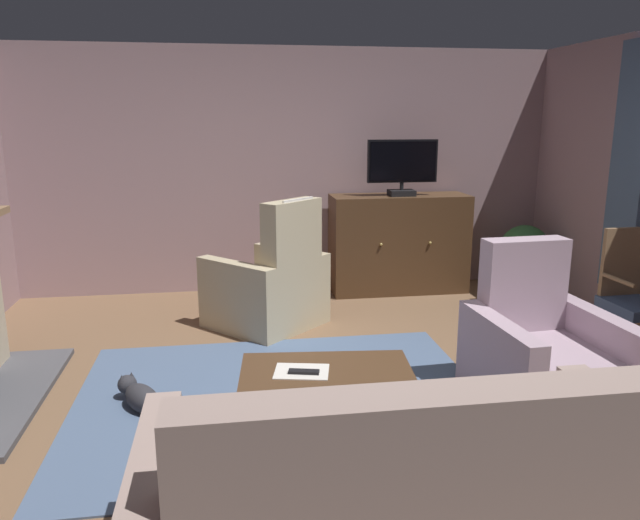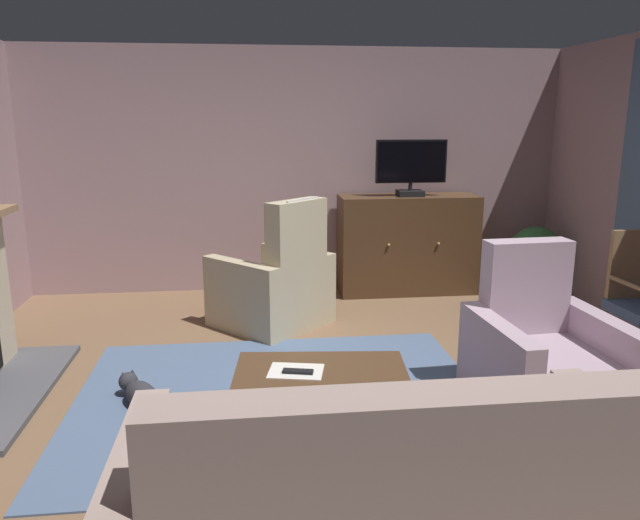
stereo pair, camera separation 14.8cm
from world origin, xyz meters
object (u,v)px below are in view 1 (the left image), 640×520
(folded_newspaper, at_px, (302,372))
(armchair_angled_to_table, at_px, (270,287))
(television, at_px, (402,166))
(coffee_table, at_px, (326,379))
(tv_cabinet, at_px, (398,246))
(sofa_floral, at_px, (407,511))
(cat, at_px, (140,396))
(tv_remote, at_px, (304,372))
(side_chair_tucked_against_wall, at_px, (634,294))
(potted_plant_tall_palm_by_window, at_px, (524,253))
(armchair_in_far_corner, at_px, (543,358))

(folded_newspaper, relative_size, armchair_angled_to_table, 0.25)
(television, bearing_deg, folded_newspaper, -115.46)
(coffee_table, distance_m, armchair_angled_to_table, 2.13)
(tv_cabinet, relative_size, coffee_table, 1.44)
(folded_newspaper, bearing_deg, armchair_angled_to_table, 102.60)
(coffee_table, relative_size, sofa_floral, 0.48)
(tv_cabinet, bearing_deg, cat, -134.77)
(coffee_table, distance_m, tv_remote, 0.15)
(folded_newspaper, bearing_deg, cat, 159.06)
(tv_cabinet, relative_size, sofa_floral, 0.70)
(tv_cabinet, bearing_deg, side_chair_tucked_against_wall, -60.12)
(potted_plant_tall_palm_by_window, bearing_deg, folded_newspaper, -134.29)
(armchair_angled_to_table, bearing_deg, potted_plant_tall_palm_by_window, 14.28)
(folded_newspaper, xyz_separation_m, sofa_floral, (0.28, -1.09, -0.14))
(tv_cabinet, distance_m, potted_plant_tall_palm_by_window, 1.36)
(coffee_table, bearing_deg, folded_newspaper, -175.05)
(television, relative_size, armchair_in_far_corner, 0.70)
(armchair_in_far_corner, distance_m, cat, 2.63)
(coffee_table, relative_size, potted_plant_tall_palm_by_window, 1.40)
(armchair_in_far_corner, bearing_deg, tv_remote, -168.24)
(sofa_floral, relative_size, cat, 3.56)
(sofa_floral, bearing_deg, armchair_in_far_corner, 46.29)
(television, xyz_separation_m, sofa_floral, (-1.15, -4.11, -1.03))
(folded_newspaper, bearing_deg, tv_cabinet, 76.93)
(tv_remote, relative_size, sofa_floral, 0.08)
(sofa_floral, distance_m, armchair_angled_to_table, 3.24)
(television, relative_size, folded_newspaper, 2.46)
(coffee_table, bearing_deg, tv_cabinet, 67.05)
(potted_plant_tall_palm_by_window, bearing_deg, side_chair_tucked_against_wall, -92.89)
(sofa_floral, distance_m, potted_plant_tall_palm_by_window, 4.66)
(folded_newspaper, xyz_separation_m, armchair_in_far_corner, (1.62, 0.31, -0.15))
(tv_remote, height_order, side_chair_tucked_against_wall, side_chair_tucked_against_wall)
(potted_plant_tall_palm_by_window, height_order, cat, potted_plant_tall_palm_by_window)
(coffee_table, bearing_deg, armchair_angled_to_table, 94.42)
(folded_newspaper, relative_size, potted_plant_tall_palm_by_window, 0.41)
(coffee_table, distance_m, armchair_in_far_corner, 1.51)
(armchair_in_far_corner, bearing_deg, armchair_angled_to_table, 131.98)
(cat, bearing_deg, armchair_in_far_corner, -7.19)
(television, height_order, cat, television)
(tv_cabinet, xyz_separation_m, armchair_angled_to_table, (-1.46, -0.94, -0.14))
(tv_remote, xyz_separation_m, sofa_floral, (0.28, -1.06, -0.15))
(coffee_table, distance_m, folded_newspaper, 0.15)
(cat, bearing_deg, tv_remote, -33.89)
(armchair_angled_to_table, xyz_separation_m, armchair_in_far_corner, (1.64, -1.83, -0.04))
(tv_remote, xyz_separation_m, armchair_in_far_corner, (1.61, 0.34, -0.15))
(sofa_floral, bearing_deg, side_chair_tucked_against_wall, 39.93)
(television, xyz_separation_m, side_chair_tucked_against_wall, (1.24, -2.11, -0.82))
(television, height_order, coffee_table, television)
(tv_remote, height_order, cat, tv_remote)
(television, xyz_separation_m, coffee_table, (-1.30, -3.01, -0.94))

